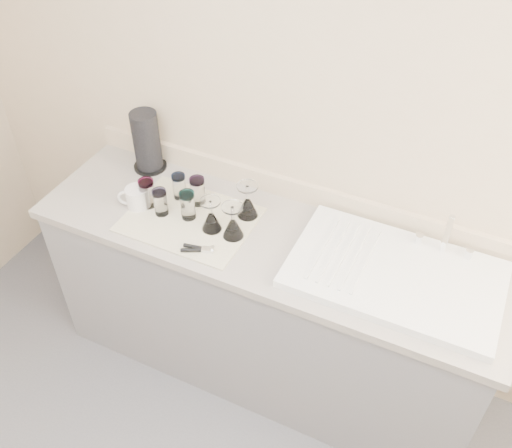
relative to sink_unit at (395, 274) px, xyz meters
The scene contains 15 objects.
room_envelope 1.47m from the sink_unit, 114.66° to the right, with size 3.54×3.50×2.52m.
counter_unit 0.72m from the sink_unit, behind, with size 2.06×0.62×0.90m.
sink_unit is the anchor object (origin of this frame).
dish_towel 0.90m from the sink_unit, behind, with size 0.55×0.42×0.01m, color beige.
tumbler_cyan 1.02m from the sink_unit, behind, with size 0.06×0.06×0.12m.
tumbler_purple 0.92m from the sink_unit, behind, with size 0.07×0.07×0.13m.
tumbler_magenta 1.11m from the sink_unit, behind, with size 0.07×0.07×0.14m.
tumbler_blue 1.03m from the sink_unit, behind, with size 0.06×0.06×0.13m.
tumbler_lavender 0.91m from the sink_unit, behind, with size 0.07×0.07×0.13m.
goblet_back_right 0.69m from the sink_unit, behind, with size 0.09×0.09×0.16m.
goblet_front_left 0.79m from the sink_unit, behind, with size 0.09×0.09×0.15m.
goblet_front_right 0.68m from the sink_unit, behind, with size 0.09×0.09×0.16m.
can_opener 0.80m from the sink_unit, 164.72° to the right, with size 0.13×0.08×0.02m.
white_mug 1.16m from the sink_unit, behind, with size 0.15×0.13×0.10m.
paper_towel_roll 1.29m from the sink_unit, behind, with size 0.16×0.16×0.30m.
Camera 1 is at (0.72, -0.41, 2.56)m, focal length 40.00 mm.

